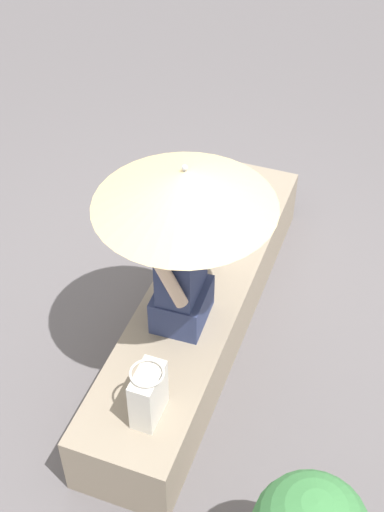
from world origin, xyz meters
TOP-DOWN VIEW (x-y plane):
  - ground_plane at (0.00, 0.00)m, footprint 14.00×14.00m
  - stone_bench at (0.00, 0.00)m, footprint 2.57×0.56m
  - person_seated at (0.30, -0.01)m, footprint 0.48×0.29m
  - parasol at (0.31, 0.02)m, footprint 0.93×0.93m
  - handbag_black at (-0.29, -0.01)m, footprint 0.21×0.16m
  - tote_bag_canvas at (-0.72, 0.02)m, footprint 0.23×0.17m
  - shoulder_bag_spare at (0.96, 0.07)m, footprint 0.23×0.17m

SIDE VIEW (x-z plane):
  - ground_plane at x=0.00m, z-range 0.00..0.00m
  - stone_bench at x=0.00m, z-range 0.00..0.41m
  - tote_bag_canvas at x=-0.72m, z-range 0.40..0.69m
  - shoulder_bag_spare at x=0.96m, z-range 0.40..0.74m
  - handbag_black at x=-0.29m, z-range 0.40..0.77m
  - person_seated at x=0.30m, z-range 0.35..1.25m
  - parasol at x=0.31m, z-range 0.81..1.88m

